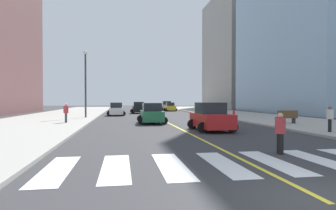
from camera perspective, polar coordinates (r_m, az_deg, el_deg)
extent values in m
plane|color=#333335|center=(7.16, 29.77, -16.73)|extent=(220.00, 220.00, 0.00)
cube|color=#9E9B93|center=(30.28, 23.97, -3.04)|extent=(10.00, 120.00, 0.15)
cube|color=#9E9B93|center=(26.59, -26.42, -3.61)|extent=(10.00, 120.00, 0.15)
cube|color=silver|center=(9.76, -21.17, -11.86)|extent=(0.90, 4.00, 0.01)
cube|color=silver|center=(9.55, -10.31, -12.08)|extent=(0.90, 4.00, 0.01)
cube|color=silver|center=(9.68, 0.64, -11.89)|extent=(0.90, 4.00, 0.01)
cube|color=silver|center=(10.14, 10.92, -11.32)|extent=(0.90, 4.00, 0.01)
cube|color=silver|center=(10.87, 20.02, -10.52)|extent=(0.90, 4.00, 0.01)
cube|color=silver|center=(11.84, 27.76, -9.62)|extent=(0.90, 4.00, 0.01)
cube|color=yellow|center=(45.56, -3.69, -1.72)|extent=(0.16, 80.00, 0.01)
cube|color=#9E9B93|center=(81.37, 15.33, 9.92)|extent=(18.00, 24.00, 29.64)
cube|color=#B7B7BC|center=(61.07, -0.27, -0.37)|extent=(2.12, 4.37, 0.92)
cube|color=#1E2328|center=(61.31, -0.29, 0.41)|extent=(1.72, 2.21, 0.78)
cylinder|color=black|center=(59.66, -1.07, -0.74)|extent=(0.70, 0.25, 0.69)
cylinder|color=black|center=(59.88, 0.82, -0.73)|extent=(0.70, 0.25, 0.69)
cylinder|color=black|center=(62.30, -1.31, -0.67)|extent=(0.70, 0.25, 0.69)
cylinder|color=black|center=(62.52, 0.50, -0.66)|extent=(0.70, 0.25, 0.69)
cube|color=silver|center=(40.66, -10.25, -1.13)|extent=(1.98, 4.11, 0.87)
cube|color=#1E2328|center=(40.40, -10.25, -0.03)|extent=(1.61, 2.08, 0.73)
cylinder|color=black|center=(41.95, -9.00, -1.52)|extent=(0.66, 0.24, 0.66)
cylinder|color=black|center=(41.93, -11.55, -1.53)|extent=(0.66, 0.24, 0.66)
cylinder|color=black|center=(39.45, -8.86, -1.68)|extent=(0.66, 0.24, 0.66)
cylinder|color=black|center=(39.42, -11.58, -1.69)|extent=(0.66, 0.24, 0.66)
cube|color=#236B42|center=(26.65, -3.25, -2.16)|extent=(1.99, 4.27, 0.91)
cube|color=#1E2328|center=(26.36, -3.21, -0.42)|extent=(1.65, 2.15, 0.77)
cylinder|color=black|center=(28.07, -1.48, -2.72)|extent=(0.69, 0.23, 0.69)
cylinder|color=black|center=(27.91, -5.48, -2.74)|extent=(0.69, 0.23, 0.69)
cylinder|color=black|center=(25.47, -0.80, -3.10)|extent=(0.69, 0.23, 0.69)
cylinder|color=black|center=(25.30, -5.21, -3.13)|extent=(0.69, 0.23, 0.69)
cube|color=red|center=(20.54, 8.57, -3.02)|extent=(2.07, 4.47, 0.95)
cube|color=#1E2328|center=(20.75, 8.35, -0.61)|extent=(1.72, 2.25, 0.81)
cylinder|color=black|center=(18.95, 6.93, -4.47)|extent=(0.72, 0.24, 0.72)
cylinder|color=black|center=(19.64, 12.70, -4.30)|extent=(0.72, 0.24, 0.72)
cylinder|color=black|center=(21.60, 4.82, -3.80)|extent=(0.72, 0.24, 0.72)
cylinder|color=black|center=(22.21, 9.96, -3.68)|extent=(0.72, 0.24, 0.72)
cube|color=gold|center=(55.98, 0.44, -0.58)|extent=(1.71, 3.77, 0.81)
cube|color=#1E2328|center=(56.19, 0.41, 0.17)|extent=(1.44, 1.88, 0.68)
cylinder|color=black|center=(54.70, -0.25, -0.94)|extent=(0.61, 0.20, 0.61)
cylinder|color=black|center=(54.99, 1.54, -0.93)|extent=(0.61, 0.20, 0.61)
cylinder|color=black|center=(57.01, -0.61, -0.87)|extent=(0.61, 0.20, 0.61)
cylinder|color=black|center=(57.29, 1.11, -0.86)|extent=(0.61, 0.20, 0.61)
cube|color=black|center=(47.06, -5.88, -0.81)|extent=(1.90, 4.17, 0.89)
cube|color=#1E2328|center=(46.79, -5.86, 0.17)|extent=(1.59, 2.09, 0.75)
cylinder|color=black|center=(48.43, -4.83, -1.16)|extent=(0.68, 0.22, 0.67)
cylinder|color=black|center=(48.31, -7.11, -1.17)|extent=(0.68, 0.22, 0.67)
cylinder|color=black|center=(45.85, -4.58, -1.28)|extent=(0.68, 0.22, 0.67)
cylinder|color=black|center=(45.74, -6.99, -1.29)|extent=(0.68, 0.22, 0.67)
cube|color=brown|center=(26.94, 22.36, -2.34)|extent=(1.84, 0.70, 0.08)
cube|color=brown|center=(26.71, 22.60, -1.64)|extent=(1.80, 0.20, 0.60)
cube|color=#2D2D33|center=(26.66, 21.06, -2.93)|extent=(0.14, 0.48, 0.44)
cube|color=#2D2D33|center=(27.27, 23.62, -2.86)|extent=(0.14, 0.48, 0.44)
cylinder|color=black|center=(12.39, 21.50, -7.22)|extent=(0.19, 0.19, 0.82)
cylinder|color=black|center=(12.54, 21.15, -7.12)|extent=(0.19, 0.19, 0.82)
cylinder|color=#B23338|center=(12.38, 21.34, -3.89)|extent=(0.41, 0.41, 0.61)
sphere|color=tan|center=(12.35, 21.36, -1.96)|extent=(0.22, 0.22, 0.22)
cylinder|color=black|center=(20.82, 29.36, -3.56)|extent=(0.19, 0.19, 0.81)
cylinder|color=black|center=(20.98, 29.43, -3.53)|extent=(0.19, 0.19, 0.81)
cylinder|color=beige|center=(20.86, 29.41, -1.60)|extent=(0.41, 0.41, 0.61)
sphere|color=brown|center=(20.84, 29.42, -0.47)|extent=(0.22, 0.22, 0.22)
cylinder|color=#38383D|center=(27.17, -19.56, -2.41)|extent=(0.19, 0.19, 0.85)
cylinder|color=#38383D|center=(27.35, -19.55, -2.39)|extent=(0.19, 0.19, 0.85)
cylinder|color=#B23338|center=(27.23, -19.57, -0.84)|extent=(0.42, 0.42, 0.64)
sphere|color=beige|center=(27.22, -19.57, 0.07)|extent=(0.23, 0.23, 0.23)
cylinder|color=red|center=(33.17, 12.91, -1.90)|extent=(0.26, 0.26, 0.70)
sphere|color=red|center=(33.15, 12.91, -1.16)|extent=(0.22, 0.22, 0.22)
cylinder|color=#38383D|center=(34.62, -16.02, 3.70)|extent=(0.20, 0.20, 7.34)
sphere|color=silver|center=(35.01, -16.05, 9.96)|extent=(0.44, 0.44, 0.44)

